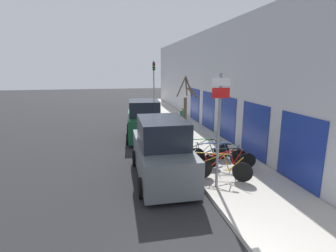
% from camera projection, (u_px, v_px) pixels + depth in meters
% --- Properties ---
extents(ground_plane, '(80.00, 80.00, 0.00)m').
position_uv_depth(ground_plane, '(147.00, 138.00, 15.51)').
color(ground_plane, black).
extents(sidewalk_curb, '(3.20, 32.00, 0.15)m').
position_uv_depth(sidewalk_curb, '(178.00, 125.00, 18.69)').
color(sidewalk_curb, '#ADA89E').
rests_on(sidewalk_curb, ground).
extents(building_facade, '(0.23, 32.00, 6.50)m').
position_uv_depth(building_facade, '(203.00, 80.00, 18.29)').
color(building_facade, '#BCBCC1').
rests_on(building_facade, ground).
extents(signpost, '(0.60, 0.11, 3.75)m').
position_uv_depth(signpost, '(219.00, 125.00, 8.33)').
color(signpost, gray).
rests_on(signpost, sidewalk_curb).
extents(bicycle_0, '(2.29, 1.33, 0.97)m').
position_uv_depth(bicycle_0, '(215.00, 167.00, 9.37)').
color(bicycle_0, black).
rests_on(bicycle_0, sidewalk_curb).
extents(bicycle_1, '(2.31, 0.74, 0.88)m').
position_uv_depth(bicycle_1, '(224.00, 164.00, 9.79)').
color(bicycle_1, black).
rests_on(bicycle_1, sidewalk_curb).
extents(bicycle_2, '(2.01, 0.60, 0.84)m').
position_uv_depth(bicycle_2, '(230.00, 159.00, 10.39)').
color(bicycle_2, black).
rests_on(bicycle_2, sidewalk_curb).
extents(bicycle_3, '(2.27, 0.84, 0.97)m').
position_uv_depth(bicycle_3, '(218.00, 156.00, 10.66)').
color(bicycle_3, black).
rests_on(bicycle_3, sidewalk_curb).
extents(bicycle_4, '(2.08, 0.92, 0.91)m').
position_uv_depth(bicycle_4, '(210.00, 153.00, 11.09)').
color(bicycle_4, black).
rests_on(bicycle_4, sidewalk_curb).
extents(bicycle_5, '(2.28, 0.65, 0.94)m').
position_uv_depth(bicycle_5, '(203.00, 150.00, 11.40)').
color(bicycle_5, black).
rests_on(bicycle_5, sidewalk_curb).
extents(parked_car_0, '(2.03, 4.68, 2.28)m').
position_uv_depth(parked_car_0, '(162.00, 151.00, 9.68)').
color(parked_car_0, '#51565B').
rests_on(parked_car_0, ground).
extents(parked_car_1, '(2.28, 4.24, 2.25)m').
position_uv_depth(parked_car_1, '(144.00, 121.00, 15.29)').
color(parked_car_1, '#144728').
rests_on(parked_car_1, ground).
extents(pedestrian_near, '(0.42, 0.37, 1.65)m').
position_uv_depth(pedestrian_near, '(183.00, 118.00, 15.71)').
color(pedestrian_near, '#4C3D2D').
rests_on(pedestrian_near, sidewalk_curb).
extents(street_tree, '(0.98, 1.41, 3.53)m').
position_uv_depth(street_tree, '(186.00, 112.00, 13.30)').
color(street_tree, brown).
rests_on(street_tree, sidewalk_curb).
extents(traffic_light, '(0.20, 0.30, 4.50)m').
position_uv_depth(traffic_light, '(154.00, 81.00, 21.70)').
color(traffic_light, gray).
rests_on(traffic_light, sidewalk_curb).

